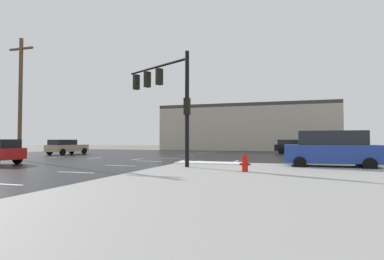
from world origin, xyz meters
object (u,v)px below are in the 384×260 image
traffic_signal_mast (166,91)px  sedan_black (294,146)px  suv_blue (331,149)px  fire_hydrant (245,163)px  sedan_tan (66,147)px  utility_pole_mid (20,96)px

traffic_signal_mast → sedan_black: size_ratio=1.35×
traffic_signal_mast → suv_blue: (8.81, 1.91, -3.29)m
fire_hydrant → sedan_tan: (-20.83, 13.39, 0.32)m
sedan_tan → sedan_black: 24.79m
suv_blue → utility_pole_mid: 21.92m
fire_hydrant → utility_pole_mid: bearing=166.1°
fire_hydrant → utility_pole_mid: utility_pole_mid is taller
traffic_signal_mast → fire_hydrant: size_ratio=7.76×
traffic_signal_mast → fire_hydrant: 6.54m
traffic_signal_mast → suv_blue: 9.60m
fire_hydrant → traffic_signal_mast: bearing=154.0°
traffic_signal_mast → sedan_tan: size_ratio=1.32×
traffic_signal_mast → sedan_tan: (-16.08, 11.08, -3.53)m
traffic_signal_mast → utility_pole_mid: bearing=18.9°
sedan_tan → traffic_signal_mast: bearing=-119.2°
sedan_tan → sedan_black: (23.29, 8.50, 0.00)m
traffic_signal_mast → utility_pole_mid: utility_pole_mid is taller
sedan_black → traffic_signal_mast: bearing=-109.9°
traffic_signal_mast → sedan_tan: traffic_signal_mast is taller
fire_hydrant → utility_pole_mid: (-17.53, 4.33, 4.34)m
traffic_signal_mast → sedan_black: traffic_signal_mast is taller
sedan_tan → suv_blue: size_ratio=0.96×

